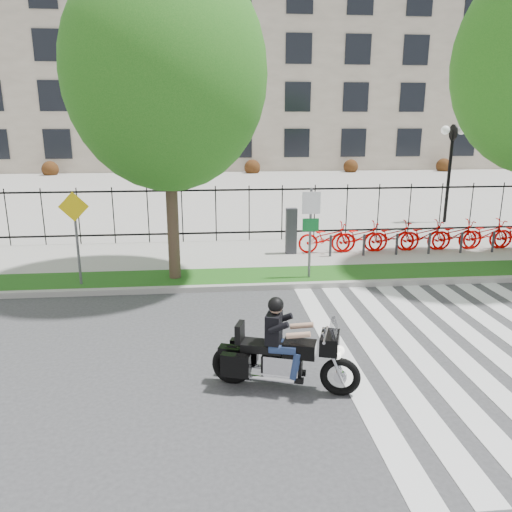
{
  "coord_description": "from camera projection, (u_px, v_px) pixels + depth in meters",
  "views": [
    {
      "loc": [
        -0.28,
        -8.52,
        4.39
      ],
      "look_at": [
        0.84,
        3.0,
        1.24
      ],
      "focal_mm": 35.0,
      "sensor_mm": 36.0,
      "label": 1
    }
  ],
  "objects": [
    {
      "name": "ground",
      "position": [
        227.0,
        362.0,
        9.36
      ],
      "size": [
        120.0,
        120.0,
        0.0
      ],
      "primitive_type": "plane",
      "color": "#363638",
      "rests_on": "ground"
    },
    {
      "name": "curb",
      "position": [
        221.0,
        288.0,
        13.28
      ],
      "size": [
        60.0,
        0.2,
        0.15
      ],
      "primitive_type": "cube",
      "color": "#9D9B94",
      "rests_on": "ground"
    },
    {
      "name": "grass_verge",
      "position": [
        220.0,
        278.0,
        14.09
      ],
      "size": [
        60.0,
        1.5,
        0.15
      ],
      "primitive_type": "cube",
      "color": "#1C5415",
      "rests_on": "ground"
    },
    {
      "name": "sidewalk",
      "position": [
        218.0,
        255.0,
        16.49
      ],
      "size": [
        60.0,
        3.5,
        0.15
      ],
      "primitive_type": "cube",
      "color": "#ADA9A1",
      "rests_on": "ground"
    },
    {
      "name": "plaza",
      "position": [
        212.0,
        187.0,
        33.35
      ],
      "size": [
        80.0,
        34.0,
        0.1
      ],
      "primitive_type": "cube",
      "color": "#ADA9A1",
      "rests_on": "ground"
    },
    {
      "name": "crosswalk_stripes",
      "position": [
        472.0,
        351.0,
        9.81
      ],
      "size": [
        5.7,
        8.0,
        0.01
      ],
      "primitive_type": null,
      "color": "silver",
      "rests_on": "ground"
    },
    {
      "name": "iron_fence",
      "position": [
        216.0,
        214.0,
        17.89
      ],
      "size": [
        30.0,
        0.06,
        2.0
      ],
      "primitive_type": null,
      "color": "black",
      "rests_on": "sidewalk"
    },
    {
      "name": "office_building",
      "position": [
        207.0,
        63.0,
        49.87
      ],
      "size": [
        60.0,
        21.9,
        20.15
      ],
      "color": "gray",
      "rests_on": "ground"
    },
    {
      "name": "lamp_post_right",
      "position": [
        452.0,
        150.0,
        20.98
      ],
      "size": [
        1.06,
        0.7,
        4.25
      ],
      "color": "black",
      "rests_on": "ground"
    },
    {
      "name": "street_tree_1",
      "position": [
        166.0,
        74.0,
        12.54
      ],
      "size": [
        5.15,
        5.15,
        8.35
      ],
      "color": "#3C2F21",
      "rests_on": "grass_verge"
    },
    {
      "name": "bike_share_station",
      "position": [
        453.0,
        235.0,
        16.84
      ],
      "size": [
        11.13,
        0.87,
        1.5
      ],
      "color": "#2D2D33",
      "rests_on": "sidewalk"
    },
    {
      "name": "sign_pole_regulatory",
      "position": [
        311.0,
        221.0,
        13.53
      ],
      "size": [
        0.5,
        0.09,
        2.5
      ],
      "color": "#59595B",
      "rests_on": "grass_verge"
    },
    {
      "name": "sign_pole_warning",
      "position": [
        76.0,
        226.0,
        12.95
      ],
      "size": [
        0.78,
        0.09,
        2.49
      ],
      "color": "#59595B",
      "rests_on": "grass_verge"
    },
    {
      "name": "motorcycle_rider",
      "position": [
        284.0,
        353.0,
        8.29
      ],
      "size": [
        2.44,
        1.2,
        1.95
      ],
      "color": "black",
      "rests_on": "ground"
    }
  ]
}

